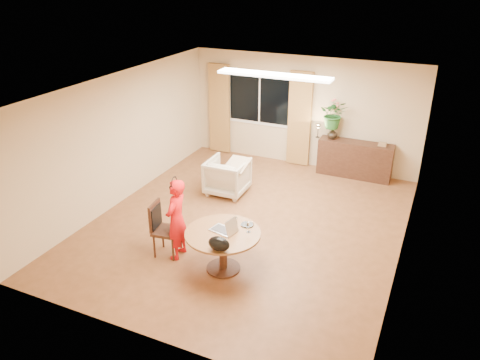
# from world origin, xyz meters

# --- Properties ---
(floor) EXTENTS (6.50, 6.50, 0.00)m
(floor) POSITION_xyz_m (0.00, 0.00, 0.00)
(floor) COLOR brown
(floor) RESTS_ON ground
(ceiling) EXTENTS (6.50, 6.50, 0.00)m
(ceiling) POSITION_xyz_m (0.00, 0.00, 2.60)
(ceiling) COLOR white
(ceiling) RESTS_ON wall_back
(wall_back) EXTENTS (5.50, 0.00, 5.50)m
(wall_back) POSITION_xyz_m (0.00, 3.25, 1.30)
(wall_back) COLOR #D7B88C
(wall_back) RESTS_ON floor
(wall_left) EXTENTS (0.00, 6.50, 6.50)m
(wall_left) POSITION_xyz_m (-2.75, 0.00, 1.30)
(wall_left) COLOR #D7B88C
(wall_left) RESTS_ON floor
(wall_right) EXTENTS (0.00, 6.50, 6.50)m
(wall_right) POSITION_xyz_m (2.75, 0.00, 1.30)
(wall_right) COLOR #D7B88C
(wall_right) RESTS_ON floor
(window) EXTENTS (1.70, 0.03, 1.30)m
(window) POSITION_xyz_m (-1.10, 3.23, 1.50)
(window) COLOR white
(window) RESTS_ON wall_back
(curtain_left) EXTENTS (0.55, 0.08, 2.25)m
(curtain_left) POSITION_xyz_m (-2.15, 3.15, 1.15)
(curtain_left) COLOR olive
(curtain_left) RESTS_ON wall_back
(curtain_right) EXTENTS (0.55, 0.08, 2.25)m
(curtain_right) POSITION_xyz_m (-0.05, 3.15, 1.15)
(curtain_right) COLOR olive
(curtain_right) RESTS_ON wall_back
(ceiling_panel) EXTENTS (2.20, 0.35, 0.05)m
(ceiling_panel) POSITION_xyz_m (0.00, 1.20, 2.57)
(ceiling_panel) COLOR white
(ceiling_panel) RESTS_ON ceiling
(dining_table) EXTENTS (1.19, 1.19, 0.68)m
(dining_table) POSITION_xyz_m (0.22, -1.48, 0.53)
(dining_table) COLOR brown
(dining_table) RESTS_ON floor
(dining_chair) EXTENTS (0.50, 0.47, 0.94)m
(dining_chair) POSITION_xyz_m (-0.82, -1.48, 0.47)
(dining_chair) COLOR black
(dining_chair) RESTS_ON floor
(child) EXTENTS (0.53, 0.37, 1.39)m
(child) POSITION_xyz_m (-0.63, -1.45, 0.70)
(child) COLOR red
(child) RESTS_ON floor
(laptop) EXTENTS (0.44, 0.34, 0.26)m
(laptop) POSITION_xyz_m (0.19, -1.43, 0.81)
(laptop) COLOR #B7B7BC
(laptop) RESTS_ON dining_table
(tumbler) EXTENTS (0.09, 0.09, 0.10)m
(tumbler) POSITION_xyz_m (0.27, -1.14, 0.73)
(tumbler) COLOR white
(tumbler) RESTS_ON dining_table
(wine_glass) EXTENTS (0.07, 0.07, 0.18)m
(wine_glass) POSITION_xyz_m (0.57, -1.30, 0.77)
(wine_glass) COLOR white
(wine_glass) RESTS_ON dining_table
(pot_lid) EXTENTS (0.21, 0.21, 0.03)m
(pot_lid) POSITION_xyz_m (0.47, -1.12, 0.69)
(pot_lid) COLOR white
(pot_lid) RESTS_ON dining_table
(handbag) EXTENTS (0.36, 0.24, 0.22)m
(handbag) POSITION_xyz_m (0.39, -1.95, 0.79)
(handbag) COLOR black
(handbag) RESTS_ON dining_table
(armchair) EXTENTS (0.83, 0.85, 0.76)m
(armchair) POSITION_xyz_m (-0.92, 1.04, 0.38)
(armchair) COLOR beige
(armchair) RESTS_ON floor
(throw) EXTENTS (0.47, 0.56, 0.03)m
(throw) POSITION_xyz_m (-0.69, 1.04, 0.77)
(throw) COLOR beige
(throw) RESTS_ON armchair
(sideboard) EXTENTS (1.66, 0.41, 0.83)m
(sideboard) POSITION_xyz_m (1.35, 3.01, 0.42)
(sideboard) COLOR black
(sideboard) RESTS_ON floor
(vase) EXTENTS (0.26, 0.26, 0.25)m
(vase) POSITION_xyz_m (0.79, 3.01, 0.95)
(vase) COLOR black
(vase) RESTS_ON sideboard
(bouquet) EXTENTS (0.69, 0.62, 0.66)m
(bouquet) POSITION_xyz_m (0.78, 3.01, 1.41)
(bouquet) COLOR #2B5F23
(bouquet) RESTS_ON vase
(book_stack) EXTENTS (0.20, 0.16, 0.07)m
(book_stack) POSITION_xyz_m (1.91, 3.01, 0.87)
(book_stack) COLOR olive
(book_stack) RESTS_ON sideboard
(desk_lamp) EXTENTS (0.15, 0.15, 0.33)m
(desk_lamp) POSITION_xyz_m (0.46, 2.96, 1.00)
(desk_lamp) COLOR black
(desk_lamp) RESTS_ON sideboard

